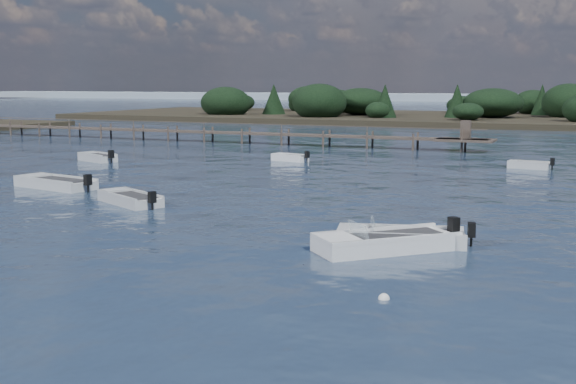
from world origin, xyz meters
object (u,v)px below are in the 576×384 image
at_px(tender_far_white, 290,159).
at_px(dinghy_mid_white_b, 386,245).
at_px(dinghy_mid_grey, 130,201).
at_px(jetty, 208,132).
at_px(tender_far_grey_b, 529,166).
at_px(dinghy_extra_a, 55,185).
at_px(tender_far_grey, 98,159).
at_px(dinghy_mid_white_a, 400,240).

bearing_deg(tender_far_white, dinghy_mid_white_b, -59.72).
height_order(dinghy_mid_grey, jetty, jetty).
height_order(tender_far_white, jetty, jetty).
bearing_deg(tender_far_grey_b, dinghy_mid_grey, -124.90).
xyz_separation_m(dinghy_mid_grey, dinghy_extra_a, (-7.20, 2.82, 0.01)).
distance_m(tender_far_white, tender_far_grey, 14.69).
height_order(tender_far_white, tender_far_grey_b, tender_far_white).
bearing_deg(dinghy_extra_a, dinghy_mid_grey, -21.38).
relative_size(dinghy_mid_white_b, tender_far_grey_b, 1.59).
distance_m(tender_far_white, dinghy_mid_white_b, 30.05).
bearing_deg(dinghy_mid_white_b, dinghy_extra_a, 161.04).
xyz_separation_m(dinghy_extra_a, jetty, (-8.51, 31.85, 0.82)).
distance_m(dinghy_extra_a, tender_far_grey, 14.21).
xyz_separation_m(dinghy_mid_grey, dinghy_mid_white_a, (14.55, -3.34, 0.00)).
height_order(dinghy_mid_grey, dinghy_extra_a, dinghy_extra_a).
bearing_deg(dinghy_mid_grey, dinghy_mid_white_a, -12.93).
xyz_separation_m(dinghy_mid_white_b, jetty, (-30.08, 39.26, 0.81)).
xyz_separation_m(dinghy_mid_grey, jetty, (-15.71, 34.67, 0.83)).
bearing_deg(tender_far_grey, tender_far_grey_b, 15.28).
bearing_deg(tender_far_grey, dinghy_extra_a, -60.82).
relative_size(dinghy_mid_white_b, dinghy_mid_white_a, 0.97).
height_order(tender_far_white, dinghy_extra_a, dinghy_extra_a).
distance_m(dinghy_mid_white_b, dinghy_extra_a, 22.81).
distance_m(tender_far_grey_b, jetty, 34.03).
relative_size(tender_far_grey_b, tender_far_grey, 0.79).
height_order(dinghy_mid_grey, dinghy_mid_white_a, dinghy_mid_white_a).
bearing_deg(tender_far_white, dinghy_mid_grey, -87.91).
distance_m(dinghy_extra_a, dinghy_mid_white_a, 22.61).
distance_m(dinghy_mid_white_a, jetty, 48.59).
xyz_separation_m(dinghy_mid_white_b, dinghy_mid_white_a, (0.18, 1.25, -0.03)).
height_order(dinghy_mid_white_b, dinghy_mid_white_a, dinghy_mid_white_b).
bearing_deg(dinghy_mid_white_a, tender_far_grey_b, 85.97).
bearing_deg(dinghy_mid_white_b, dinghy_mid_white_a, 81.73).
bearing_deg(tender_far_grey, jetty, 94.64).
xyz_separation_m(dinghy_extra_a, dinghy_mid_white_a, (21.75, -6.16, -0.01)).
bearing_deg(tender_far_grey_b, tender_far_white, -172.65).
relative_size(dinghy_extra_a, dinghy_mid_white_a, 1.10).
bearing_deg(tender_far_grey_b, dinghy_extra_a, -138.72).
xyz_separation_m(tender_far_grey, jetty, (-1.58, 19.45, 0.81)).
xyz_separation_m(dinghy_mid_grey, tender_far_grey, (-14.13, 15.23, 0.02)).
bearing_deg(dinghy_extra_a, dinghy_mid_white_a, -15.81).
xyz_separation_m(dinghy_mid_grey, tender_far_grey_b, (16.45, 23.58, -0.00)).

